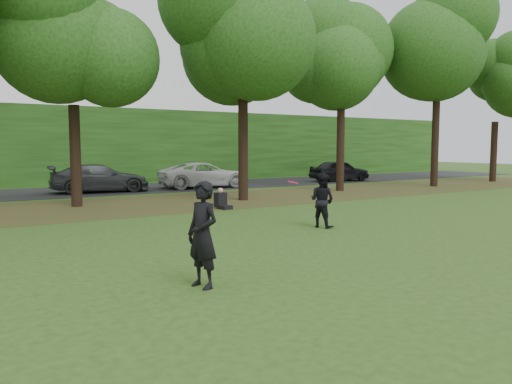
% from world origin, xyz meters
% --- Properties ---
extents(ground, '(120.00, 120.00, 0.00)m').
position_xyz_m(ground, '(0.00, 0.00, 0.00)').
color(ground, '#264616').
rests_on(ground, ground).
extents(leaf_litter, '(60.00, 7.00, 0.01)m').
position_xyz_m(leaf_litter, '(0.00, 13.00, 0.01)').
color(leaf_litter, '#4C331B').
rests_on(leaf_litter, ground).
extents(street, '(70.00, 7.00, 0.02)m').
position_xyz_m(street, '(0.00, 21.00, 0.01)').
color(street, black).
rests_on(street, ground).
extents(far_hedge, '(70.00, 3.00, 5.00)m').
position_xyz_m(far_hedge, '(0.00, 27.00, 2.50)').
color(far_hedge, '#1C3C11').
rests_on(far_hedge, ground).
extents(player_left, '(0.60, 0.77, 1.86)m').
position_xyz_m(player_left, '(-3.96, 0.56, 0.93)').
color(player_left, black).
rests_on(player_left, ground).
extents(player_right, '(0.84, 0.95, 1.64)m').
position_xyz_m(player_right, '(2.02, 4.43, 0.82)').
color(player_right, black).
rests_on(player_right, ground).
extents(parked_cars, '(38.77, 3.17, 1.49)m').
position_xyz_m(parked_cars, '(0.68, 19.57, 0.75)').
color(parked_cars, black).
rests_on(parked_cars, street).
extents(frisbee, '(0.29, 0.29, 0.09)m').
position_xyz_m(frisbee, '(-0.23, 2.92, 1.55)').
color(frisbee, '#FF155F').
rests_on(frisbee, ground).
extents(seated_person, '(0.49, 0.77, 0.83)m').
position_xyz_m(seated_person, '(1.62, 10.03, 0.31)').
color(seated_person, black).
rests_on(seated_person, ground).
extents(tree_line, '(55.30, 7.90, 12.31)m').
position_xyz_m(tree_line, '(-0.34, 12.94, 7.84)').
color(tree_line, black).
rests_on(tree_line, ground).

